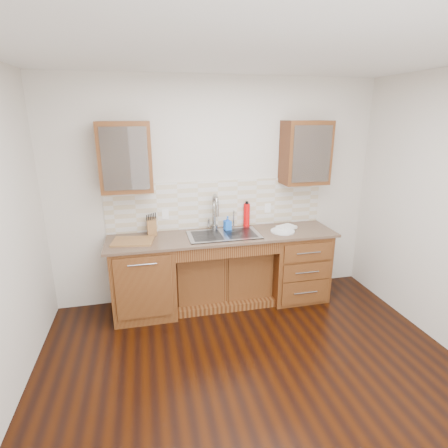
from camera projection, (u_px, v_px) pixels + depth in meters
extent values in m
cube|color=black|center=(260.00, 389.00, 3.08)|extent=(4.00, 3.50, 0.10)
cube|color=white|center=(273.00, 35.00, 2.25)|extent=(4.00, 3.50, 0.10)
cube|color=beige|center=(217.00, 192.00, 4.34)|extent=(4.00, 0.10, 2.70)
cube|color=#593014|center=(144.00, 278.00, 4.07)|extent=(0.70, 0.62, 0.88)
cube|color=#593014|center=(222.00, 274.00, 4.38)|extent=(1.20, 0.44, 0.70)
cube|color=#593014|center=(295.00, 263.00, 4.48)|extent=(0.70, 0.62, 0.88)
cube|color=#84705B|center=(224.00, 236.00, 4.12)|extent=(2.70, 0.65, 0.03)
cube|color=beige|center=(218.00, 204.00, 4.32)|extent=(2.70, 0.02, 0.59)
cube|color=#9E9EA5|center=(224.00, 242.00, 4.13)|extent=(0.84, 0.46, 0.19)
cylinder|color=#999993|center=(214.00, 214.00, 4.25)|extent=(0.04, 0.04, 0.40)
cylinder|color=#999993|center=(234.00, 219.00, 4.33)|extent=(0.02, 0.02, 0.24)
cube|color=#593014|center=(126.00, 157.00, 3.77)|extent=(0.55, 0.34, 0.75)
cube|color=#593014|center=(305.00, 153.00, 4.22)|extent=(0.55, 0.34, 0.75)
cube|color=white|center=(165.00, 214.00, 4.20)|extent=(0.08, 0.01, 0.12)
cube|color=white|center=(268.00, 208.00, 4.48)|extent=(0.08, 0.01, 0.12)
imported|color=blue|center=(228.00, 223.00, 4.25)|extent=(0.09, 0.10, 0.18)
cylinder|color=red|center=(247.00, 215.00, 4.39)|extent=(0.10, 0.10, 0.29)
cylinder|color=silver|center=(283.00, 231.00, 4.22)|extent=(0.37, 0.37, 0.02)
cube|color=white|center=(286.00, 227.00, 4.29)|extent=(0.26, 0.23, 0.03)
cube|color=brown|center=(152.00, 227.00, 4.11)|extent=(0.11, 0.18, 0.19)
cube|color=brown|center=(133.00, 241.00, 3.88)|extent=(0.48, 0.37, 0.02)
imported|color=silver|center=(114.00, 162.00, 3.75)|extent=(0.16, 0.16, 0.11)
imported|color=white|center=(133.00, 162.00, 3.80)|extent=(0.12, 0.12, 0.09)
imported|color=white|center=(301.00, 157.00, 4.22)|extent=(0.15, 0.15, 0.09)
imported|color=silver|center=(312.00, 157.00, 4.25)|extent=(0.10, 0.10, 0.09)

